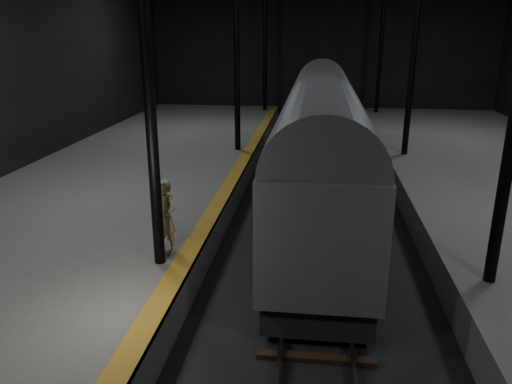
# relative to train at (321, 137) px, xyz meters

# --- Properties ---
(ground) EXTENTS (44.00, 44.00, 0.00)m
(ground) POSITION_rel_train_xyz_m (0.00, -3.20, -2.69)
(ground) COLOR black
(ground) RESTS_ON ground
(platform_left) EXTENTS (9.00, 43.80, 1.00)m
(platform_left) POSITION_rel_train_xyz_m (-7.50, -3.20, -2.19)
(platform_left) COLOR #585855
(platform_left) RESTS_ON ground
(tactile_strip) EXTENTS (0.50, 43.80, 0.01)m
(tactile_strip) POSITION_rel_train_xyz_m (-3.25, -3.20, -1.68)
(tactile_strip) COLOR olive
(tactile_strip) RESTS_ON platform_left
(track) EXTENTS (2.40, 43.00, 0.24)m
(track) POSITION_rel_train_xyz_m (0.00, -3.20, -2.62)
(track) COLOR #3F3328
(track) RESTS_ON ground
(train) EXTENTS (2.70, 18.01, 4.82)m
(train) POSITION_rel_train_xyz_m (0.00, 0.00, 0.00)
(train) COLOR #9DA0A5
(train) RESTS_ON ground
(woman) EXTENTS (0.80, 0.68, 1.88)m
(woman) POSITION_rel_train_xyz_m (-3.80, -6.61, -0.75)
(woman) COLOR tan
(woman) RESTS_ON platform_left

